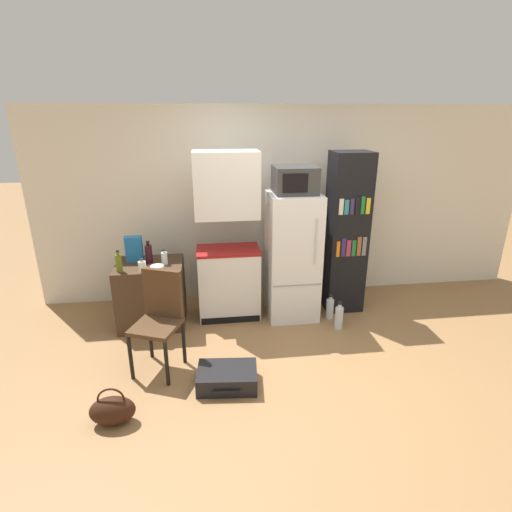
% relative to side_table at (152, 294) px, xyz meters
% --- Properties ---
extents(ground_plane, '(24.00, 24.00, 0.00)m').
position_rel_side_table_xyz_m(ground_plane, '(1.54, -1.30, -0.37)').
color(ground_plane, olive).
extents(wall_back, '(6.40, 0.10, 2.45)m').
position_rel_side_table_xyz_m(wall_back, '(1.74, 0.70, 0.85)').
color(wall_back, silver).
rests_on(wall_back, ground_plane).
extents(side_table, '(0.74, 0.61, 0.74)m').
position_rel_side_table_xyz_m(side_table, '(0.00, 0.00, 0.00)').
color(side_table, '#422D1E').
rests_on(side_table, ground_plane).
extents(kitchen_hutch, '(0.74, 0.46, 1.96)m').
position_rel_side_table_xyz_m(kitchen_hutch, '(0.90, 0.08, 0.55)').
color(kitchen_hutch, white).
rests_on(kitchen_hutch, ground_plane).
extents(refrigerator, '(0.58, 0.62, 1.50)m').
position_rel_side_table_xyz_m(refrigerator, '(1.65, 0.01, 0.38)').
color(refrigerator, white).
rests_on(refrigerator, ground_plane).
extents(microwave, '(0.47, 0.43, 0.30)m').
position_rel_side_table_xyz_m(microwave, '(1.65, 0.00, 1.28)').
color(microwave, '#333333').
rests_on(microwave, refrigerator).
extents(bookshelf, '(0.45, 0.40, 1.94)m').
position_rel_side_table_xyz_m(bookshelf, '(2.33, 0.11, 0.60)').
color(bookshelf, black).
rests_on(bookshelf, ground_plane).
extents(bottle_clear_short, '(0.07, 0.07, 0.18)m').
position_rel_side_table_xyz_m(bottle_clear_short, '(0.18, -0.04, 0.45)').
color(bottle_clear_short, silver).
rests_on(bottle_clear_short, side_table).
extents(bottle_milk_white, '(0.08, 0.08, 0.15)m').
position_rel_side_table_xyz_m(bottle_milk_white, '(-0.03, -0.24, 0.43)').
color(bottle_milk_white, white).
rests_on(bottle_milk_white, side_table).
extents(bottle_olive_oil, '(0.07, 0.07, 0.24)m').
position_rel_side_table_xyz_m(bottle_olive_oil, '(-0.28, -0.20, 0.47)').
color(bottle_olive_oil, '#566619').
rests_on(bottle_olive_oil, side_table).
extents(bottle_wine_dark, '(0.08, 0.08, 0.26)m').
position_rel_side_table_xyz_m(bottle_wine_dark, '(0.00, 0.04, 0.48)').
color(bottle_wine_dark, black).
rests_on(bottle_wine_dark, side_table).
extents(bowl, '(0.15, 0.15, 0.04)m').
position_rel_side_table_xyz_m(bowl, '(0.11, -0.18, 0.39)').
color(bowl, silver).
rests_on(bowl, side_table).
extents(cereal_box, '(0.19, 0.07, 0.30)m').
position_rel_side_table_xyz_m(cereal_box, '(-0.16, 0.10, 0.52)').
color(cereal_box, '#1E66A8').
rests_on(cereal_box, side_table).
extents(chair, '(0.52, 0.52, 0.98)m').
position_rel_side_table_xyz_m(chair, '(0.19, -0.89, 0.21)').
color(chair, black).
rests_on(chair, ground_plane).
extents(suitcase_large_flat, '(0.57, 0.43, 0.17)m').
position_rel_side_table_xyz_m(suitcase_large_flat, '(0.79, -1.28, -0.29)').
color(suitcase_large_flat, black).
rests_on(suitcase_large_flat, ground_plane).
extents(handbag, '(0.36, 0.20, 0.33)m').
position_rel_side_table_xyz_m(handbag, '(-0.14, -1.63, -0.25)').
color(handbag, '#33190F').
rests_on(handbag, ground_plane).
extents(water_bottle_front, '(0.09, 0.09, 0.31)m').
position_rel_side_table_xyz_m(water_bottle_front, '(2.10, -0.17, -0.24)').
color(water_bottle_front, silver).
rests_on(water_bottle_front, ground_plane).
extents(water_bottle_middle, '(0.09, 0.09, 0.33)m').
position_rel_side_table_xyz_m(water_bottle_middle, '(2.13, -0.42, -0.23)').
color(water_bottle_middle, silver).
rests_on(water_bottle_middle, ground_plane).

